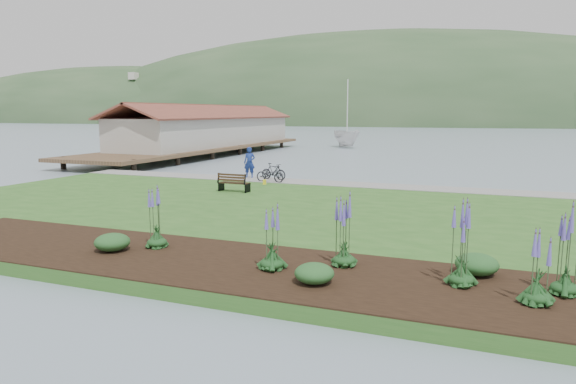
{
  "coord_description": "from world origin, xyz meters",
  "views": [
    {
      "loc": [
        8.84,
        -22.05,
        4.58
      ],
      "look_at": [
        1.12,
        -2.45,
        1.3
      ],
      "focal_mm": 32.0,
      "sensor_mm": 36.0,
      "label": 1
    }
  ],
  "objects_px": {
    "person": "(249,160)",
    "bicycle_a": "(270,174)",
    "park_bench": "(233,182)",
    "sailboat": "(347,148)"
  },
  "relations": [
    {
      "from": "bicycle_a",
      "to": "sailboat",
      "type": "xyz_separation_m",
      "value": [
        -5.21,
        37.2,
        -0.88
      ]
    },
    {
      "from": "bicycle_a",
      "to": "sailboat",
      "type": "height_order",
      "value": "sailboat"
    },
    {
      "from": "sailboat",
      "to": "bicycle_a",
      "type": "bearing_deg",
      "value": -118.7
    },
    {
      "from": "park_bench",
      "to": "person",
      "type": "bearing_deg",
      "value": 109.01
    },
    {
      "from": "park_bench",
      "to": "bicycle_a",
      "type": "distance_m",
      "value": 4.2
    },
    {
      "from": "bicycle_a",
      "to": "sailboat",
      "type": "distance_m",
      "value": 37.57
    },
    {
      "from": "park_bench",
      "to": "person",
      "type": "distance_m",
      "value": 5.84
    },
    {
      "from": "person",
      "to": "bicycle_a",
      "type": "relative_size",
      "value": 1.27
    },
    {
      "from": "park_bench",
      "to": "bicycle_a",
      "type": "height_order",
      "value": "park_bench"
    },
    {
      "from": "park_bench",
      "to": "person",
      "type": "relative_size",
      "value": 0.72
    }
  ]
}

